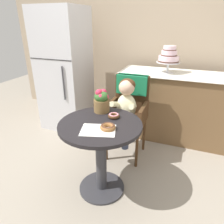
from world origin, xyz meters
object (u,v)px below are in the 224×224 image
at_px(donut_front, 108,127).
at_px(donut_mid, 114,116).
at_px(wicker_chair, 129,103).
at_px(flower_vase, 102,100).
at_px(refrigerator, 65,71).
at_px(seated_child, 125,105).
at_px(tiered_cake_stand, 169,57).
at_px(cafe_table, 101,144).

height_order(donut_front, donut_mid, donut_front).
distance_m(wicker_chair, flower_vase, 0.54).
distance_m(wicker_chair, refrigerator, 1.18).
xyz_separation_m(wicker_chair, donut_mid, (0.02, -0.58, 0.10)).
bearing_deg(flower_vase, wicker_chair, 74.51).
height_order(seated_child, tiered_cake_stand, tiered_cake_stand).
bearing_deg(donut_front, donut_mid, 97.99).
bearing_deg(wicker_chair, tiered_cake_stand, 64.13).
relative_size(wicker_chair, refrigerator, 0.56).
relative_size(seated_child, refrigerator, 0.43).
bearing_deg(donut_front, wicker_chair, 93.75).
relative_size(wicker_chair, seated_child, 1.31).
bearing_deg(tiered_cake_stand, donut_mid, -104.72).
xyz_separation_m(wicker_chair, donut_front, (0.05, -0.79, 0.10)).
distance_m(wicker_chair, seated_child, 0.16).
height_order(donut_mid, refrigerator, refrigerator).
bearing_deg(donut_mid, flower_vase, 150.34).
height_order(flower_vase, refrigerator, refrigerator).
xyz_separation_m(donut_front, tiered_cake_stand, (0.27, 1.37, 0.36)).
xyz_separation_m(cafe_table, seated_child, (0.05, 0.57, 0.17)).
bearing_deg(tiered_cake_stand, donut_front, -101.25).
xyz_separation_m(cafe_table, donut_mid, (0.07, 0.14, 0.23)).
distance_m(cafe_table, flower_vase, 0.41).
height_order(seated_child, donut_front, seated_child).
bearing_deg(donut_mid, wicker_chair, 92.14).
xyz_separation_m(seated_child, refrigerator, (-1.10, 0.53, 0.17)).
distance_m(seated_child, tiered_cake_stand, 0.91).
height_order(wicker_chair, flower_vase, wicker_chair).
xyz_separation_m(seated_child, tiered_cake_stand, (0.33, 0.73, 0.42)).
bearing_deg(refrigerator, donut_mid, -40.49).
xyz_separation_m(wicker_chair, seated_child, (-0.00, -0.16, 0.04)).
height_order(tiered_cake_stand, refrigerator, refrigerator).
distance_m(cafe_table, wicker_chair, 0.73).
distance_m(donut_mid, tiered_cake_stand, 1.25).
bearing_deg(flower_vase, seated_child, 67.85).
height_order(cafe_table, wicker_chair, wicker_chair).
xyz_separation_m(flower_vase, refrigerator, (-0.96, 0.87, 0.02)).
relative_size(flower_vase, tiered_cake_stand, 0.67).
relative_size(flower_vase, refrigerator, 0.13).
xyz_separation_m(donut_mid, refrigerator, (-1.12, 0.96, 0.11)).
bearing_deg(refrigerator, cafe_table, -46.33).
bearing_deg(cafe_table, donut_mid, 64.47).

